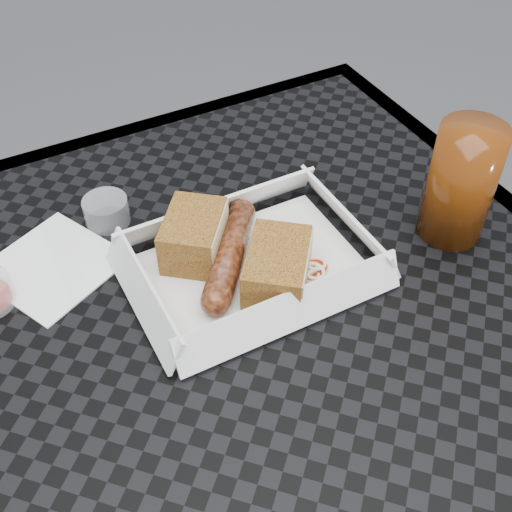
% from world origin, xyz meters
% --- Properties ---
extents(patio_table, '(0.80, 0.80, 0.74)m').
position_xyz_m(patio_table, '(0.00, 0.00, 0.67)').
color(patio_table, black).
rests_on(patio_table, ground).
extents(food_tray, '(0.22, 0.15, 0.00)m').
position_xyz_m(food_tray, '(0.07, 0.08, 0.75)').
color(food_tray, white).
rests_on(food_tray, patio_table).
extents(bratwurst, '(0.11, 0.13, 0.03)m').
position_xyz_m(bratwurst, '(0.05, 0.10, 0.76)').
color(bratwurst, brown).
rests_on(bratwurst, food_tray).
extents(bread_near, '(0.09, 0.10, 0.05)m').
position_xyz_m(bread_near, '(0.03, 0.13, 0.77)').
color(bread_near, olive).
rests_on(bread_near, food_tray).
extents(bread_far, '(0.10, 0.10, 0.04)m').
position_xyz_m(bread_far, '(0.08, 0.05, 0.77)').
color(bread_far, olive).
rests_on(bread_far, food_tray).
extents(veg_garnish, '(0.03, 0.03, 0.00)m').
position_xyz_m(veg_garnish, '(0.12, 0.05, 0.75)').
color(veg_garnish, red).
rests_on(veg_garnish, food_tray).
extents(napkin, '(0.16, 0.16, 0.00)m').
position_xyz_m(napkin, '(-0.11, 0.18, 0.75)').
color(napkin, white).
rests_on(napkin, patio_table).
extents(condiment_cup_empty, '(0.05, 0.05, 0.03)m').
position_xyz_m(condiment_cup_empty, '(-0.04, 0.23, 0.76)').
color(condiment_cup_empty, silver).
rests_on(condiment_cup_empty, patio_table).
extents(drink_glass, '(0.07, 0.07, 0.13)m').
position_xyz_m(drink_glass, '(0.29, 0.03, 0.81)').
color(drink_glass, '#522207').
rests_on(drink_glass, patio_table).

